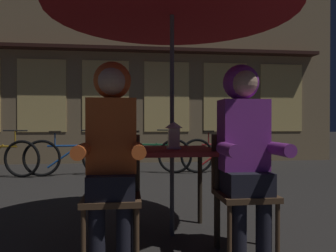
{
  "coord_description": "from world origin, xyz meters",
  "views": [
    {
      "loc": [
        -0.35,
        -2.7,
        0.96
      ],
      "look_at": [
        0.0,
        0.29,
        0.93
      ],
      "focal_mm": 34.4,
      "sensor_mm": 36.0,
      "label": 1
    }
  ],
  "objects_px": {
    "lantern": "(174,135)",
    "person_right_hooded": "(244,138)",
    "chair_left": "(112,188)",
    "potted_plant": "(255,142)",
    "person_left_hooded": "(112,139)",
    "bicycle_third": "(148,155)",
    "cafe_table": "(172,161)",
    "bicycle_second": "(71,157)",
    "chair_right": "(242,185)",
    "bicycle_fourth": "(223,155)"
  },
  "relations": [
    {
      "from": "chair_left",
      "to": "person_left_hooded",
      "type": "relative_size",
      "value": 0.62
    },
    {
      "from": "chair_right",
      "to": "potted_plant",
      "type": "xyz_separation_m",
      "value": [
        1.86,
        4.36,
        0.05
      ]
    },
    {
      "from": "cafe_table",
      "to": "person_right_hooded",
      "type": "xyz_separation_m",
      "value": [
        0.48,
        -0.43,
        0.21
      ]
    },
    {
      "from": "chair_left",
      "to": "lantern",
      "type": "bearing_deg",
      "value": 35.69
    },
    {
      "from": "person_left_hooded",
      "to": "bicycle_third",
      "type": "relative_size",
      "value": 0.85
    },
    {
      "from": "chair_left",
      "to": "bicycle_fourth",
      "type": "xyz_separation_m",
      "value": [
        1.91,
        3.73,
        -0.14
      ]
    },
    {
      "from": "bicycle_second",
      "to": "cafe_table",
      "type": "bearing_deg",
      "value": -66.78
    },
    {
      "from": "cafe_table",
      "to": "bicycle_second",
      "type": "relative_size",
      "value": 0.44
    },
    {
      "from": "lantern",
      "to": "bicycle_second",
      "type": "bearing_deg",
      "value": 113.31
    },
    {
      "from": "lantern",
      "to": "chair_left",
      "type": "bearing_deg",
      "value": -144.31
    },
    {
      "from": "chair_right",
      "to": "cafe_table",
      "type": "bearing_deg",
      "value": 142.45
    },
    {
      "from": "potted_plant",
      "to": "bicycle_third",
      "type": "bearing_deg",
      "value": -167.43
    },
    {
      "from": "bicycle_third",
      "to": "bicycle_fourth",
      "type": "bearing_deg",
      "value": -4.39
    },
    {
      "from": "chair_right",
      "to": "person_right_hooded",
      "type": "relative_size",
      "value": 0.62
    },
    {
      "from": "chair_right",
      "to": "person_right_hooded",
      "type": "bearing_deg",
      "value": -90.0
    },
    {
      "from": "cafe_table",
      "to": "lantern",
      "type": "height_order",
      "value": "lantern"
    },
    {
      "from": "cafe_table",
      "to": "bicycle_third",
      "type": "bearing_deg",
      "value": 90.09
    },
    {
      "from": "bicycle_third",
      "to": "potted_plant",
      "type": "height_order",
      "value": "potted_plant"
    },
    {
      "from": "lantern",
      "to": "person_right_hooded",
      "type": "relative_size",
      "value": 0.17
    },
    {
      "from": "chair_right",
      "to": "person_left_hooded",
      "type": "xyz_separation_m",
      "value": [
        -0.96,
        -0.06,
        0.36
      ]
    },
    {
      "from": "lantern",
      "to": "person_right_hooded",
      "type": "xyz_separation_m",
      "value": [
        0.47,
        -0.41,
        -0.01
      ]
    },
    {
      "from": "lantern",
      "to": "person_left_hooded",
      "type": "distance_m",
      "value": 0.64
    },
    {
      "from": "chair_right",
      "to": "bicycle_third",
      "type": "distance_m",
      "value": 3.87
    },
    {
      "from": "bicycle_fourth",
      "to": "potted_plant",
      "type": "height_order",
      "value": "potted_plant"
    },
    {
      "from": "bicycle_second",
      "to": "bicycle_fourth",
      "type": "distance_m",
      "value": 2.85
    },
    {
      "from": "chair_left",
      "to": "bicycle_fourth",
      "type": "relative_size",
      "value": 0.52
    },
    {
      "from": "lantern",
      "to": "person_left_hooded",
      "type": "bearing_deg",
      "value": -140.18
    },
    {
      "from": "person_right_hooded",
      "to": "bicycle_fourth",
      "type": "xyz_separation_m",
      "value": [
        0.95,
        3.78,
        -0.5
      ]
    },
    {
      "from": "lantern",
      "to": "person_right_hooded",
      "type": "bearing_deg",
      "value": -41.3
    },
    {
      "from": "chair_left",
      "to": "bicycle_second",
      "type": "relative_size",
      "value": 0.52
    },
    {
      "from": "cafe_table",
      "to": "potted_plant",
      "type": "xyz_separation_m",
      "value": [
        2.34,
        3.99,
        -0.09
      ]
    },
    {
      "from": "cafe_table",
      "to": "person_left_hooded",
      "type": "bearing_deg",
      "value": -138.43
    },
    {
      "from": "bicycle_third",
      "to": "potted_plant",
      "type": "relative_size",
      "value": 1.79
    },
    {
      "from": "lantern",
      "to": "potted_plant",
      "type": "xyz_separation_m",
      "value": [
        2.33,
        4.01,
        -0.32
      ]
    },
    {
      "from": "cafe_table",
      "to": "chair_left",
      "type": "height_order",
      "value": "chair_left"
    },
    {
      "from": "bicycle_second",
      "to": "bicycle_fourth",
      "type": "relative_size",
      "value": 1.0
    },
    {
      "from": "chair_left",
      "to": "bicycle_fourth",
      "type": "height_order",
      "value": "chair_left"
    },
    {
      "from": "chair_left",
      "to": "person_left_hooded",
      "type": "distance_m",
      "value": 0.36
    },
    {
      "from": "bicycle_second",
      "to": "potted_plant",
      "type": "distance_m",
      "value": 3.82
    },
    {
      "from": "chair_right",
      "to": "person_right_hooded",
      "type": "distance_m",
      "value": 0.36
    },
    {
      "from": "person_left_hooded",
      "to": "bicycle_second",
      "type": "height_order",
      "value": "person_left_hooded"
    },
    {
      "from": "bicycle_second",
      "to": "potted_plant",
      "type": "bearing_deg",
      "value": 10.37
    },
    {
      "from": "bicycle_second",
      "to": "bicycle_fourth",
      "type": "bearing_deg",
      "value": 1.09
    },
    {
      "from": "person_left_hooded",
      "to": "potted_plant",
      "type": "xyz_separation_m",
      "value": [
        2.82,
        4.42,
        -0.3
      ]
    },
    {
      "from": "chair_left",
      "to": "potted_plant",
      "type": "distance_m",
      "value": 5.19
    },
    {
      "from": "person_right_hooded",
      "to": "potted_plant",
      "type": "xyz_separation_m",
      "value": [
        1.86,
        4.42,
        -0.3
      ]
    },
    {
      "from": "chair_right",
      "to": "bicycle_fourth",
      "type": "bearing_deg",
      "value": 75.74
    },
    {
      "from": "person_right_hooded",
      "to": "lantern",
      "type": "bearing_deg",
      "value": 138.7
    },
    {
      "from": "person_left_hooded",
      "to": "bicycle_third",
      "type": "bearing_deg",
      "value": 83.06
    },
    {
      "from": "person_right_hooded",
      "to": "person_left_hooded",
      "type": "bearing_deg",
      "value": 180.0
    }
  ]
}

